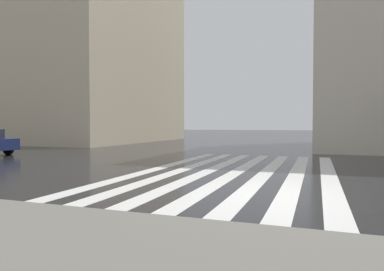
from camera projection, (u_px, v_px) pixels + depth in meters
name	position (u px, v px, depth m)	size (l,w,h in m)	color
ground_plane	(274.00, 195.00, 8.07)	(220.00, 220.00, 0.00)	black
zebra_crossing	(239.00, 171.00, 12.41)	(13.00, 6.50, 0.01)	silver
haussmann_block_mid	(40.00, 24.00, 37.43)	(18.54, 26.07, 25.55)	beige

